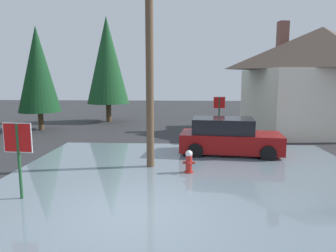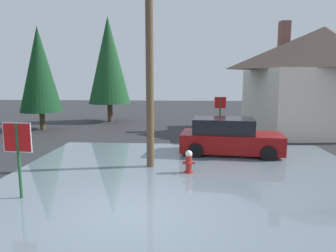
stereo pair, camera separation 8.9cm
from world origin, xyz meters
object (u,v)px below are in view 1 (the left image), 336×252
stop_sign_near (18,145)px  pine_tree_tall_left (107,61)px  utility_pole (149,29)px  parked_car (228,137)px  fire_hydrant (189,162)px  pine_tree_short_left (38,70)px  stop_sign_far (219,109)px  house (319,78)px

stop_sign_near → pine_tree_tall_left: (-1.44, 15.65, 3.12)m
utility_pole → parked_car: 5.75m
fire_hydrant → pine_tree_short_left: (-9.48, 8.94, 3.45)m
fire_hydrant → utility_pole: utility_pole is taller
utility_pole → pine_tree_tall_left: 13.18m
pine_tree_tall_left → pine_tree_short_left: (-3.44, -4.09, -0.78)m
stop_sign_far → pine_tree_tall_left: (-7.77, 6.36, 3.02)m
utility_pole → stop_sign_near: bearing=-133.7°
pine_tree_tall_left → pine_tree_short_left: bearing=-130.0°
parked_car → fire_hydrant: bearing=-120.8°
stop_sign_near → pine_tree_short_left: 12.76m
fire_hydrant → house: house is taller
utility_pole → pine_tree_short_left: bearing=134.3°
parked_car → utility_pole: bearing=-144.8°
stop_sign_near → stop_sign_far: 11.24m
utility_pole → pine_tree_tall_left: bearing=110.5°
parked_car → house: bearing=44.9°
utility_pole → pine_tree_tall_left: size_ratio=1.22×
fire_hydrant → pine_tree_tall_left: pine_tree_tall_left is taller
stop_sign_far → fire_hydrant: bearing=-104.6°
pine_tree_tall_left → pine_tree_short_left: size_ratio=1.20×
stop_sign_near → fire_hydrant: 5.40m
fire_hydrant → stop_sign_far: stop_sign_far is taller
parked_car → pine_tree_tall_left: (-7.78, 10.11, 3.88)m
fire_hydrant → parked_car: (1.75, 2.93, 0.35)m
house → utility_pole: bearing=-138.0°
stop_sign_far → pine_tree_short_left: 11.65m
stop_sign_near → fire_hydrant: bearing=29.7°
stop_sign_far → stop_sign_near: bearing=-124.2°
parked_car → pine_tree_short_left: (-11.22, 6.01, 3.10)m
stop_sign_far → house: bearing=21.9°
stop_sign_near → parked_car: size_ratio=0.48×
house → pine_tree_short_left: (-17.54, -0.28, 0.55)m
stop_sign_far → pine_tree_short_left: bearing=168.6°
stop_sign_near → pine_tree_short_left: size_ratio=0.33×
house → pine_tree_tall_left: pine_tree_tall_left is taller
house → stop_sign_far: bearing=-158.1°
pine_tree_tall_left → house: bearing=-15.1°
fire_hydrant → pine_tree_tall_left: bearing=114.8°
fire_hydrant → house: (8.06, 9.23, 2.90)m
house → parked_car: 9.28m
stop_sign_near → fire_hydrant: size_ratio=2.53×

